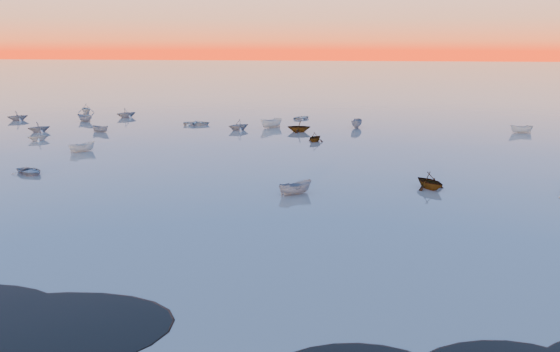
# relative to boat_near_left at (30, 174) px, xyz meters

# --- Properties ---
(ground) EXTENTS (600.00, 600.00, 0.00)m
(ground) POSITION_rel_boat_near_left_xyz_m (30.86, 68.48, 0.00)
(ground) COLOR #70655D
(ground) RESTS_ON ground
(moored_fleet) EXTENTS (124.00, 58.00, 1.20)m
(moored_fleet) POSITION_rel_boat_near_left_xyz_m (30.86, 21.48, 0.00)
(moored_fleet) COLOR silver
(moored_fleet) RESTS_ON ground
(boat_near_left) EXTENTS (3.48, 4.27, 1.00)m
(boat_near_left) POSITION_rel_boat_near_left_xyz_m (0.00, 0.00, 0.00)
(boat_near_left) COLOR slate
(boat_near_left) RESTS_ON ground
(boat_near_center) EXTENTS (3.25, 3.75, 1.22)m
(boat_near_center) POSITION_rel_boat_near_left_xyz_m (29.85, -4.20, 0.00)
(boat_near_center) COLOR slate
(boat_near_center) RESTS_ON ground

